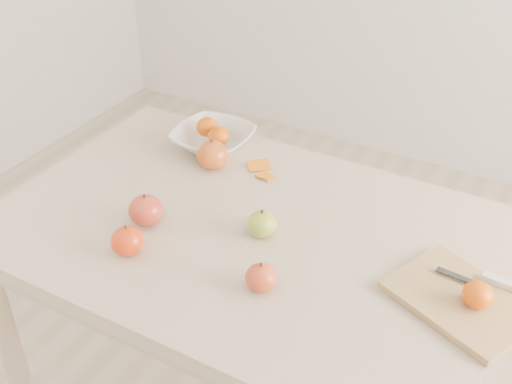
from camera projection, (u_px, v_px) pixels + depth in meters
The scene contains 14 objects.
table at pixel (246, 258), 1.59m from camera, with size 1.20×0.80×0.75m.
cutting_board at pixel (461, 300), 1.31m from camera, with size 0.27×0.20×0.02m, color tan.
board_tangerine at pixel (478, 295), 1.27m from camera, with size 0.06×0.06×0.05m, color #CD5107.
fruit_bowl at pixel (213, 139), 1.83m from camera, with size 0.22×0.22×0.05m, color white.
bowl_tangerine_near at pixel (207, 127), 1.83m from camera, with size 0.06×0.06×0.06m, color #C95007.
bowl_tangerine_far at pixel (219, 136), 1.79m from camera, with size 0.06×0.06×0.05m, color #C76107.
orange_peel_a at pixel (259, 167), 1.75m from camera, with size 0.06×0.04×0.00m, color #D0680E.
orange_peel_b at pixel (265, 177), 1.71m from camera, with size 0.04×0.04×0.00m, color orange.
paring_knife at pixel (493, 281), 1.33m from camera, with size 0.17×0.05×0.01m.
apple_green at pixel (262, 224), 1.49m from camera, with size 0.07×0.07×0.06m, color olive.
apple_red_a at pixel (212, 155), 1.73m from camera, with size 0.09×0.09×0.08m, color maroon.
apple_red_c at pixel (127, 241), 1.43m from camera, with size 0.07×0.07×0.07m, color #A80207.
apple_red_e at pixel (261, 277), 1.34m from camera, with size 0.07×0.07×0.06m, color #A71719.
apple_red_b at pixel (146, 210), 1.52m from camera, with size 0.08×0.08×0.08m, color maroon.
Camera 1 is at (0.62, -1.05, 1.68)m, focal length 45.00 mm.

